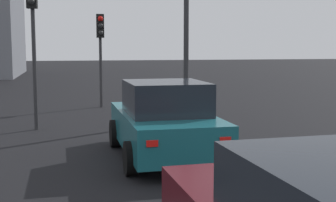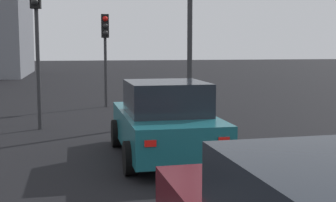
% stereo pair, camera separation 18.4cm
% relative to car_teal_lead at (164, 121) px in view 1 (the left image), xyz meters
% --- Properties ---
extents(car_teal_lead, '(4.09, 2.04, 1.64)m').
position_rel_car_teal_lead_xyz_m(car_teal_lead, '(0.00, 0.00, 0.00)').
color(car_teal_lead, '#19606B').
rests_on(car_teal_lead, ground_plane).
extents(traffic_light_near_left, '(0.33, 0.30, 4.30)m').
position_rel_car_teal_lead_xyz_m(traffic_light_near_left, '(3.97, 2.87, 2.31)').
color(traffic_light_near_left, '#2D2D30').
rests_on(traffic_light_near_left, ground_plane).
extents(traffic_light_near_right, '(0.32, 0.29, 3.60)m').
position_rel_car_teal_lead_xyz_m(traffic_light_near_right, '(8.58, 0.67, 1.82)').
color(traffic_light_near_right, '#2D2D30').
rests_on(traffic_light_near_right, ground_plane).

